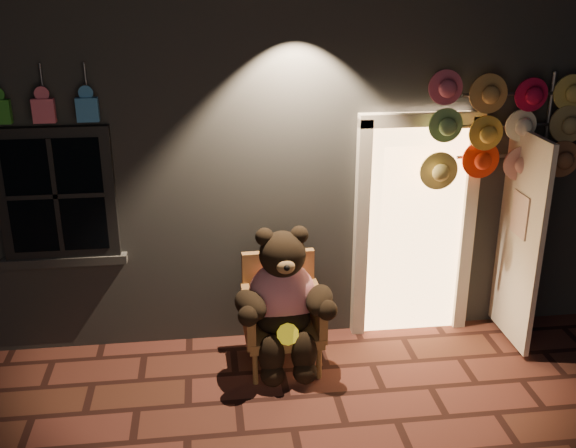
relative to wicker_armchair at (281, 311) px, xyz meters
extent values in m
plane|color=#582921|center=(-0.02, -1.02, -0.50)|extent=(60.00, 60.00, 0.00)
cube|color=slate|center=(-0.02, 2.98, 1.15)|extent=(7.00, 5.00, 3.30)
cube|color=black|center=(-1.92, 0.44, 1.05)|extent=(1.00, 0.10, 1.20)
cube|color=black|center=(-1.92, 0.41, 1.05)|extent=(0.82, 0.06, 1.02)
cube|color=slate|center=(-1.92, 0.44, 0.42)|extent=(1.10, 0.14, 0.08)
cube|color=#FFBC72|center=(1.33, 0.46, 0.55)|extent=(0.92, 0.10, 2.10)
cube|color=beige|center=(0.81, 0.42, 0.55)|extent=(0.12, 0.12, 2.20)
cube|color=beige|center=(1.85, 0.42, 0.55)|extent=(0.12, 0.12, 2.20)
cube|color=beige|center=(1.33, 0.42, 1.63)|extent=(1.16, 0.12, 0.12)
cube|color=beige|center=(2.23, 0.08, 0.55)|extent=(0.05, 0.80, 2.00)
cube|color=#2D8223|center=(-2.27, 0.36, 1.80)|extent=(0.18, 0.07, 0.20)
cube|color=#D8596E|center=(-1.92, 0.36, 1.80)|extent=(0.18, 0.07, 0.20)
cylinder|color=#59595E|center=(-1.92, 0.42, 2.05)|extent=(0.02, 0.02, 0.25)
cube|color=teal|center=(-1.57, 0.36, 1.80)|extent=(0.18, 0.07, 0.20)
cylinder|color=#59595E|center=(-1.57, 0.42, 2.05)|extent=(0.02, 0.02, 0.25)
cube|color=olive|center=(0.00, -0.08, -0.15)|extent=(0.68, 0.63, 0.09)
cube|color=olive|center=(-0.01, 0.20, 0.17)|extent=(0.66, 0.10, 0.66)
cube|color=olive|center=(-0.31, -0.11, 0.03)|extent=(0.09, 0.57, 0.38)
cube|color=olive|center=(0.31, -0.09, 0.03)|extent=(0.09, 0.57, 0.38)
cylinder|color=olive|center=(-0.27, -0.35, -0.35)|extent=(0.05, 0.05, 0.30)
cylinder|color=olive|center=(0.29, -0.34, -0.35)|extent=(0.05, 0.05, 0.30)
cylinder|color=olive|center=(-0.29, 0.17, -0.35)|extent=(0.05, 0.05, 0.30)
cylinder|color=olive|center=(0.28, 0.19, -0.35)|extent=(0.05, 0.05, 0.30)
ellipsoid|color=red|center=(0.00, -0.04, 0.18)|extent=(0.61, 0.50, 0.63)
ellipsoid|color=black|center=(0.00, -0.11, 0.00)|extent=(0.51, 0.44, 0.30)
sphere|color=black|center=(0.00, -0.08, 0.60)|extent=(0.42, 0.42, 0.41)
sphere|color=black|center=(-0.15, -0.06, 0.76)|extent=(0.16, 0.16, 0.16)
sphere|color=black|center=(0.15, -0.05, 0.76)|extent=(0.16, 0.16, 0.16)
ellipsoid|color=olive|center=(0.01, -0.27, 0.56)|extent=(0.16, 0.12, 0.13)
ellipsoid|color=black|center=(-0.29, -0.24, 0.21)|extent=(0.37, 0.47, 0.23)
ellipsoid|color=black|center=(0.31, -0.23, 0.21)|extent=(0.35, 0.46, 0.23)
ellipsoid|color=black|center=(-0.13, -0.38, -0.21)|extent=(0.23, 0.23, 0.39)
ellipsoid|color=black|center=(0.15, -0.37, -0.21)|extent=(0.23, 0.23, 0.39)
sphere|color=black|center=(-0.13, -0.43, -0.37)|extent=(0.21, 0.21, 0.21)
sphere|color=black|center=(0.15, -0.42, -0.37)|extent=(0.21, 0.21, 0.21)
cylinder|color=yellow|center=(0.01, -0.38, -0.02)|extent=(0.20, 0.09, 0.19)
cylinder|color=#59595E|center=(2.50, 0.36, 0.77)|extent=(0.04, 0.04, 2.54)
cylinder|color=#59595E|center=(2.22, 0.34, 1.85)|extent=(1.13, 0.03, 0.03)
cylinder|color=#59595E|center=(2.22, 0.34, 1.57)|extent=(1.13, 0.03, 0.03)
cylinder|color=#59595E|center=(2.22, 0.34, 1.28)|extent=(1.13, 0.03, 0.03)
cylinder|color=#B94961|center=(1.48, 0.28, 1.89)|extent=(0.32, 0.11, 0.32)
cylinder|color=#AC7D40|center=(1.86, 0.25, 1.89)|extent=(0.32, 0.11, 0.32)
cylinder|color=#B60C33|center=(2.23, 0.22, 1.89)|extent=(0.32, 0.11, 0.32)
cylinder|color=#CBB553|center=(2.61, 0.28, 1.89)|extent=(0.32, 0.11, 0.32)
cylinder|color=#6FA25C|center=(1.48, 0.25, 1.57)|extent=(0.32, 0.11, 0.32)
cylinder|color=gold|center=(1.86, 0.22, 1.57)|extent=(0.32, 0.11, 0.32)
cylinder|color=white|center=(2.23, 0.28, 1.57)|extent=(0.32, 0.11, 0.32)
cylinder|color=#A08C56|center=(2.61, 0.25, 1.57)|extent=(0.32, 0.11, 0.32)
cylinder|color=#FBDD66|center=(1.48, 0.22, 1.24)|extent=(0.32, 0.11, 0.32)
cylinder|color=red|center=(1.86, 0.28, 1.24)|extent=(0.32, 0.11, 0.32)
cylinder|color=#E5A08E|center=(2.23, 0.25, 1.24)|extent=(0.32, 0.11, 0.32)
cylinder|color=#985F3B|center=(2.61, 0.22, 1.24)|extent=(0.32, 0.11, 0.32)
camera|label=1|loc=(-0.62, -5.35, 2.90)|focal=42.00mm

